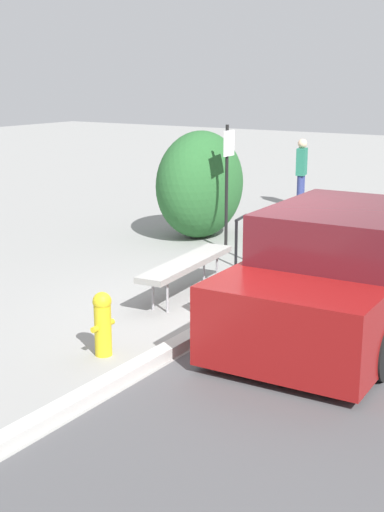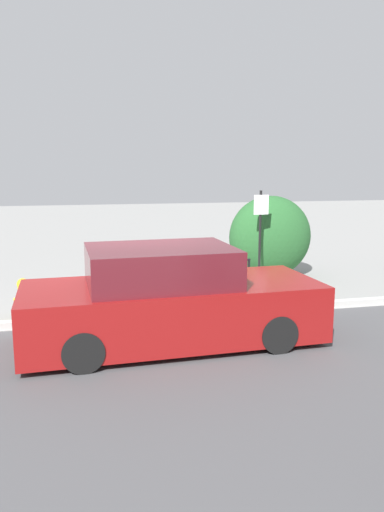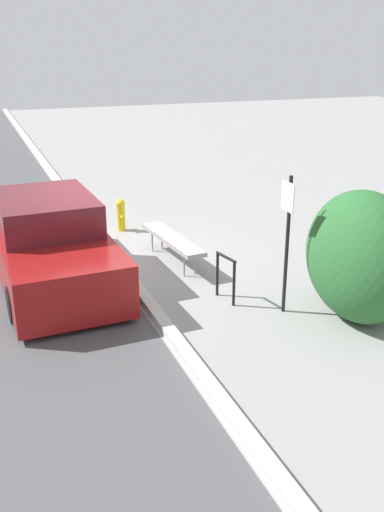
# 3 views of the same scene
# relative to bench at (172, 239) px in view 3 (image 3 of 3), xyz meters

# --- Properties ---
(ground_plane) EXTENTS (60.00, 60.00, 0.00)m
(ground_plane) POSITION_rel_bench_xyz_m (-0.39, -1.08, -0.49)
(ground_plane) COLOR gray
(curb) EXTENTS (60.00, 0.20, 0.13)m
(curb) POSITION_rel_bench_xyz_m (-0.39, -1.08, -0.43)
(curb) COLOR #B7B7B2
(curb) RESTS_ON ground_plane
(bench) EXTENTS (2.28, 0.62, 0.54)m
(bench) POSITION_rel_bench_xyz_m (0.00, 0.00, 0.00)
(bench) COLOR #99999E
(bench) RESTS_ON ground_plane
(bike_rack) EXTENTS (0.55, 0.15, 0.83)m
(bike_rack) POSITION_rel_bench_xyz_m (2.07, 0.24, 0.01)
(bike_rack) COLOR black
(bike_rack) RESTS_ON ground_plane
(sign_post) EXTENTS (0.36, 0.08, 2.30)m
(sign_post) POSITION_rel_bench_xyz_m (2.82, 0.96, 0.89)
(sign_post) COLOR black
(sign_post) RESTS_ON ground_plane
(fire_hydrant) EXTENTS (0.36, 0.22, 0.77)m
(fire_hydrant) POSITION_rel_bench_xyz_m (-2.44, -0.44, -0.08)
(fire_hydrant) COLOR gold
(fire_hydrant) RESTS_ON ground_plane
(shrub_hedge) EXTENTS (2.17, 1.53, 2.12)m
(shrub_hedge) POSITION_rel_bench_xyz_m (3.47, 1.94, 0.57)
(shrub_hedge) COLOR #28602D
(shrub_hedge) RESTS_ON ground_plane
(parked_car_near) EXTENTS (4.82, 2.06, 1.60)m
(parked_car_near) POSITION_rel_bench_xyz_m (0.03, -2.42, 0.22)
(parked_car_near) COLOR black
(parked_car_near) RESTS_ON ground_plane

